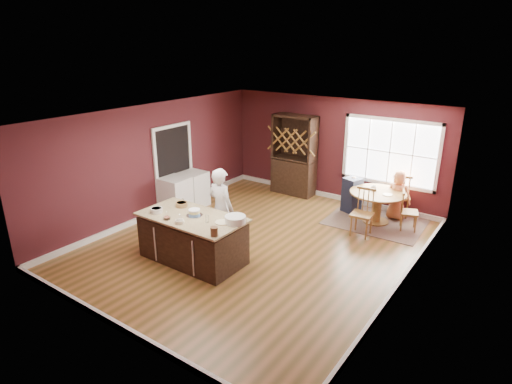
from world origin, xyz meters
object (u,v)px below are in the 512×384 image
high_chair (352,194)px  hutch (294,155)px  baker (221,208)px  kitchen_island (193,239)px  toddler (354,180)px  chair_north (400,194)px  dining_table (377,201)px  dryer (194,189)px  washer (176,196)px  chair_east (410,211)px  chair_south (362,213)px  layer_cake (194,213)px  seated_woman (398,195)px

high_chair → hutch: hutch is taller
baker → hutch: hutch is taller
kitchen_island → toddler: bearing=70.2°
chair_north → toddler: bearing=-1.6°
dining_table → dryer: bearing=-158.5°
dining_table → toddler: bearing=155.0°
washer → dryer: bearing=90.0°
chair_east → chair_south: 1.17m
layer_cake → seated_woman: size_ratio=0.26×
chair_north → chair_east: bearing=101.6°
chair_east → seated_woman: seated_woman is taller
dining_table → high_chair: bearing=160.0°
dining_table → hutch: (-2.63, 0.63, 0.56)m
hutch → dryer: hutch is taller
chair_south → toddler: chair_south is taller
dining_table → toddler: size_ratio=4.94×
washer → hutch: bearing=61.2°
kitchen_island → seated_woman: size_ratio=1.73×
hutch → chair_south: bearing=-30.0°
layer_cake → chair_south: bearing=52.7°
chair_south → seated_woman: 1.40m
chair_south → hutch: bearing=145.7°
seated_woman → toddler: seated_woman is taller
washer → chair_south: bearing=18.7°
toddler → kitchen_island: bearing=-109.8°
dining_table → seated_woman: (0.32, 0.48, 0.06)m
seated_woman → washer: size_ratio=1.31×
baker → chair_east: size_ratio=1.82×
washer → toddler: bearing=37.3°
chair_south → seated_woman: bearing=71.8°
washer → kitchen_island: bearing=-37.3°
kitchen_island → toddler: size_ratio=7.95×
high_chair → toddler: 0.36m
kitchen_island → dryer: bearing=132.7°
baker → seated_woman: (2.48, 3.55, -0.25)m
hutch → washer: bearing=-118.8°
toddler → dryer: 4.05m
seated_woman → high_chair: seated_woman is taller
hutch → dryer: bearing=-125.1°
chair_east → seated_woman: (-0.43, 0.48, 0.13)m
kitchen_island → chair_east: (3.00, 3.83, 0.03)m
chair_north → layer_cake: bearing=40.3°
kitchen_island → dryer: 2.94m
baker → dryer: bearing=-29.6°
toddler → seated_woman: bearing=6.8°
chair_east → high_chair: chair_east is taller
layer_cake → washer: size_ratio=0.34×
seated_woman → toddler: 1.10m
dining_table → washer: size_ratio=1.41×
hutch → chair_east: bearing=-10.6°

